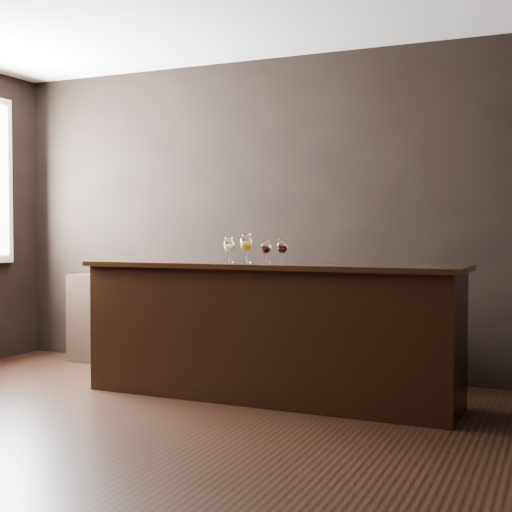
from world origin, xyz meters
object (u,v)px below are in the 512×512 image
at_px(glass_white, 229,246).
at_px(back_bar_shelf, 183,322).
at_px(glass_amber, 246,243).
at_px(glass_red_a, 266,248).
at_px(glass_red_b, 282,247).
at_px(bar_counter, 268,333).

bearing_deg(glass_white, back_bar_shelf, 136.73).
relative_size(glass_amber, glass_red_a, 1.30).
height_order(back_bar_shelf, glass_amber, glass_amber).
bearing_deg(back_bar_shelf, glass_red_a, -33.76).
bearing_deg(glass_red_b, glass_amber, -173.89).
bearing_deg(glass_white, bar_counter, 0.83).
distance_m(glass_amber, glass_red_b, 0.29).
relative_size(back_bar_shelf, glass_white, 12.52).
bearing_deg(glass_amber, glass_red_a, 26.91).
bearing_deg(glass_red_b, glass_red_a, 165.51).
xyz_separation_m(glass_white, glass_amber, (0.16, -0.03, 0.02)).
bearing_deg(glass_red_a, glass_white, -172.37).
distance_m(bar_counter, glass_white, 0.73).
bearing_deg(bar_counter, glass_red_a, 135.18).
bearing_deg(glass_red_a, back_bar_shelf, 146.24).
relative_size(glass_amber, glass_red_b, 1.23).
distance_m(bar_counter, back_bar_shelf, 1.43).
height_order(glass_red_a, glass_red_b, glass_red_b).
relative_size(glass_white, glass_red_a, 1.11).
bearing_deg(glass_amber, back_bar_shelf, 140.49).
distance_m(glass_white, glass_red_b, 0.44).
xyz_separation_m(glass_amber, glass_red_a, (0.13, 0.07, -0.03)).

